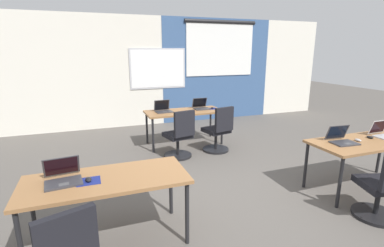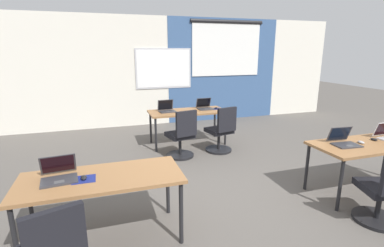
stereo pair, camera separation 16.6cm
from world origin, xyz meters
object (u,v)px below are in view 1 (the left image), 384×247
object	(u,v)px
desk_near_right	(366,145)
mouse_near_left_end	(88,179)
chair_near_right_inner	(384,191)
mouse_far_right	(212,108)
laptop_far_left	(163,109)
laptop_far_right	(201,107)
laptop_near_right_inner	(342,139)
mouse_near_right_end	(370,137)
laptop_near_right_end	(384,133)
desk_near_left	(107,184)
chair_far_left	(180,138)
desk_far_center	(184,114)
mouse_near_right_inner	(358,140)
chair_far_right	(218,133)
laptop_near_left_end	(63,177)

from	to	relation	value
desk_near_right	mouse_near_left_end	world-z (taller)	mouse_near_left_end
chair_near_right_inner	mouse_far_right	distance (m)	3.56
laptop_far_left	laptop_far_right	size ratio (longest dim) A/B	1.04
laptop_near_right_inner	mouse_near_right_end	world-z (taller)	laptop_near_right_inner
laptop_near_right_end	mouse_near_right_end	xyz separation A→B (m)	(-0.27, 0.00, -0.03)
desk_near_left	laptop_far_left	distance (m)	3.15
desk_near_left	chair_far_left	distance (m)	2.51
mouse_near_right_end	mouse_far_right	bearing A→B (deg)	114.59
laptop_far_right	mouse_far_right	size ratio (longest dim) A/B	3.03
desk_far_center	chair_far_left	size ratio (longest dim) A/B	1.74
desk_near_left	mouse_near_right_inner	world-z (taller)	mouse_near_right_inner
laptop_far_right	desk_near_left	bearing A→B (deg)	-128.41
desk_far_center	mouse_far_right	size ratio (longest dim) A/B	14.36
desk_far_center	desk_near_right	bearing A→B (deg)	-57.99
laptop_near_right_end	chair_far_right	xyz separation A→B (m)	(-1.70, 2.05, -0.39)
desk_far_center	laptop_near_left_end	bearing A→B (deg)	-128.06
laptop_near_left_end	laptop_far_right	world-z (taller)	laptop_far_right
desk_near_right	mouse_near_right_end	size ratio (longest dim) A/B	15.31
desk_near_left	laptop_far_right	xyz separation A→B (m)	(2.17, 2.88, 0.11)
laptop_near_left_end	laptop_near_right_inner	size ratio (longest dim) A/B	1.03
laptop_near_left_end	mouse_near_left_end	distance (m)	0.24
laptop_far_right	mouse_near_right_inner	bearing A→B (deg)	-68.61
desk_near_right	mouse_far_right	distance (m)	3.02
laptop_near_left_end	laptop_far_right	size ratio (longest dim) A/B	1.08
chair_near_right_inner	desk_near_left	bearing A→B (deg)	3.90
mouse_near_right_inner	laptop_far_left	size ratio (longest dim) A/B	0.29
chair_far_left	laptop_near_right_end	size ratio (longest dim) A/B	2.73
chair_far_right	laptop_near_right_inner	bearing A→B (deg)	101.50
laptop_near_right_end	mouse_near_right_end	bearing A→B (deg)	178.14
desk_near_right	desk_far_center	world-z (taller)	same
desk_far_center	laptop_near_right_end	distance (m)	3.49
desk_near_left	laptop_near_right_end	distance (m)	3.92
mouse_near_right_inner	laptop_far_left	bearing A→B (deg)	125.79
mouse_near_left_end	laptop_near_left_end	bearing A→B (deg)	160.59
laptop_near_right_inner	chair_near_right_inner	size ratio (longest dim) A/B	0.38
laptop_near_left_end	chair_near_right_inner	size ratio (longest dim) A/B	0.40
desk_near_right	chair_far_right	bearing A→B (deg)	121.16
desk_far_center	mouse_far_right	xyz separation A→B (m)	(0.65, 0.00, 0.08)
laptop_far_left	mouse_near_right_inner	bearing A→B (deg)	-59.20
laptop_far_left	laptop_far_right	xyz separation A→B (m)	(0.85, 0.01, -0.00)
laptop_near_left_end	chair_far_left	distance (m)	2.72
chair_near_right_inner	laptop_far_left	distance (m)	3.95
mouse_near_left_end	laptop_far_left	xyz separation A→B (m)	(1.49, 2.88, 0.03)
mouse_far_right	mouse_near_left_end	bearing A→B (deg)	-132.21
laptop_far_left	chair_far_right	xyz separation A→B (m)	(0.90, -0.75, -0.39)
laptop_near_left_end	chair_far_right	distance (m)	3.35
chair_far_left	laptop_near_right_inner	bearing A→B (deg)	117.61
desk_near_left	laptop_near_right_inner	xyz separation A→B (m)	(3.11, 0.06, 0.11)
mouse_near_right_inner	laptop_near_right_end	size ratio (longest dim) A/B	0.30
desk_near_left	mouse_near_right_end	size ratio (longest dim) A/B	15.31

